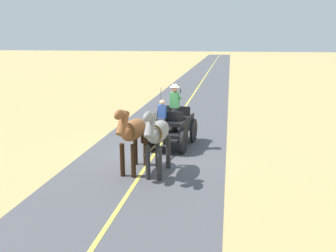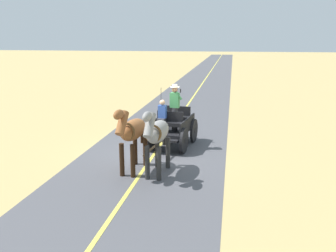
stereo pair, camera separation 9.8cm
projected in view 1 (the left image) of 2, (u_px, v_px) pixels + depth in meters
The scene contains 6 objects.
ground_plane at pixel (155, 152), 13.41m from camera, with size 200.00×200.00×0.00m, color tan.
road_surface at pixel (155, 152), 13.41m from camera, with size 5.25×160.00×0.01m, color #4C4C51.
road_centre_stripe at pixel (155, 152), 13.41m from camera, with size 0.12×160.00×0.00m, color #DBCC4C.
horse_drawn_carriage at pixel (173, 126), 13.97m from camera, with size 1.72×4.51×2.50m.
horse_near_side at pixel (157, 134), 10.93m from camera, with size 0.67×2.14×2.21m.
horse_off_side at pixel (132, 132), 11.16m from camera, with size 0.74×2.14×2.21m.
Camera 1 is at (-2.62, 12.52, 4.19)m, focal length 38.19 mm.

